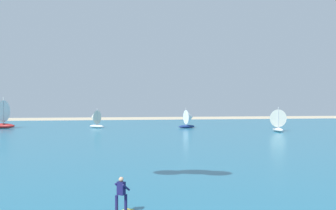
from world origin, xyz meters
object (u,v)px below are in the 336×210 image
object	(u,v)px
sailboat_heeled_over	(277,120)
sailboat_far_right	(95,119)
kitesurfer	(119,201)
sailboat_mid_right	(189,119)

from	to	relation	value
sailboat_heeled_over	sailboat_far_right	bearing A→B (deg)	157.37
kitesurfer	sailboat_far_right	size ratio (longest dim) A/B	0.54
sailboat_heeled_over	sailboat_far_right	xyz separation A→B (m)	(-28.51, 11.89, -0.21)
kitesurfer	sailboat_mid_right	distance (m)	53.12
sailboat_far_right	sailboat_heeled_over	bearing A→B (deg)	-22.63
kitesurfer	sailboat_far_right	world-z (taller)	sailboat_far_right
sailboat_heeled_over	sailboat_mid_right	size ratio (longest dim) A/B	1.10
sailboat_heeled_over	sailboat_mid_right	xyz separation A→B (m)	(-12.23, 9.11, -0.16)
sailboat_heeled_over	sailboat_mid_right	bearing A→B (deg)	143.32
sailboat_mid_right	sailboat_far_right	bearing A→B (deg)	170.31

